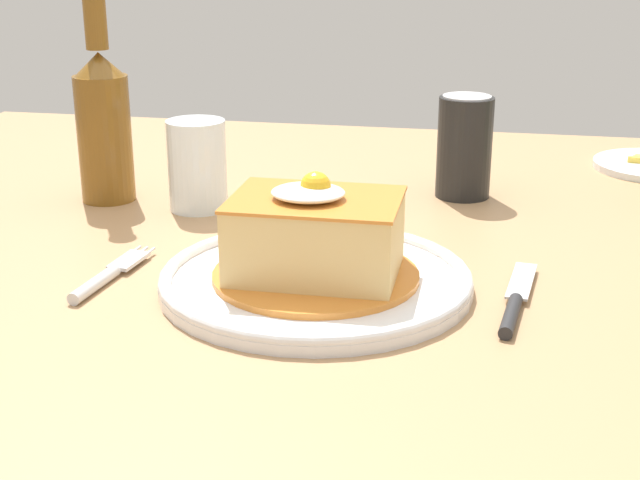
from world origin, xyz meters
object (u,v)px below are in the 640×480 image
at_px(knife, 514,305).
at_px(soda_can, 464,147).
at_px(beer_bottle_amber, 103,119).
at_px(drinking_glass, 198,171).
at_px(main_plate, 316,279).
at_px(fork, 106,276).

bearing_deg(knife, soda_can, 100.06).
bearing_deg(beer_bottle_amber, drinking_glass, -6.98).
bearing_deg(drinking_glass, knife, -32.72).
height_order(knife, beer_bottle_amber, beer_bottle_amber).
bearing_deg(main_plate, beer_bottle_amber, 142.96).
bearing_deg(fork, drinking_glass, 87.23).
relative_size(knife, drinking_glass, 1.58).
bearing_deg(drinking_glass, soda_can, 20.56).
bearing_deg(fork, beer_bottle_amber, 113.06).
relative_size(fork, drinking_glass, 1.35).
relative_size(main_plate, knife, 1.73).
bearing_deg(drinking_glass, fork, -92.77).
xyz_separation_m(knife, soda_can, (-0.06, 0.35, 0.06)).
bearing_deg(main_plate, knife, -6.09).
bearing_deg(soda_can, main_plate, -109.77).
bearing_deg(fork, main_plate, 7.05).
height_order(main_plate, soda_can, soda_can).
relative_size(soda_can, drinking_glass, 1.18).
height_order(beer_bottle_amber, drinking_glass, beer_bottle_amber).
relative_size(fork, soda_can, 1.14).
xyz_separation_m(main_plate, drinking_glass, (-0.18, 0.21, 0.04)).
bearing_deg(soda_can, fork, -131.69).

